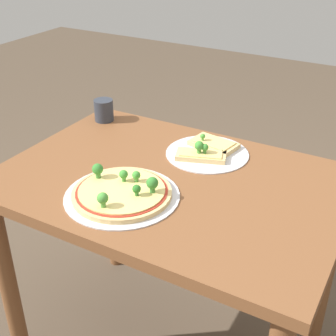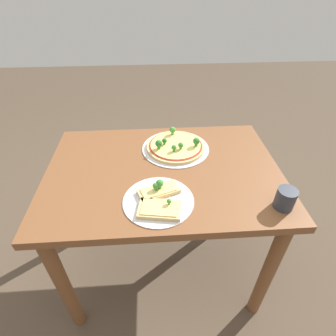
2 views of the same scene
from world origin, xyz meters
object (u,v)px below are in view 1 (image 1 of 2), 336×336
object	(u,v)px
pizza_tray_slice	(207,150)
dining_table	(170,211)
drinking_cup	(104,110)
pizza_tray_whole	(122,192)

from	to	relation	value
pizza_tray_slice	dining_table	bearing A→B (deg)	82.28
dining_table	drinking_cup	distance (m)	0.53
dining_table	pizza_tray_slice	bearing A→B (deg)	-97.72
dining_table	drinking_cup	bearing A→B (deg)	-30.61
dining_table	pizza_tray_whole	bearing A→B (deg)	66.40
dining_table	pizza_tray_whole	world-z (taller)	pizza_tray_whole
pizza_tray_whole	pizza_tray_slice	xyz separation A→B (m)	(-0.10, -0.36, -0.00)
pizza_tray_whole	pizza_tray_slice	bearing A→B (deg)	-104.97
drinking_cup	pizza_tray_slice	bearing A→B (deg)	173.15
dining_table	drinking_cup	xyz separation A→B (m)	(0.44, -0.26, 0.16)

